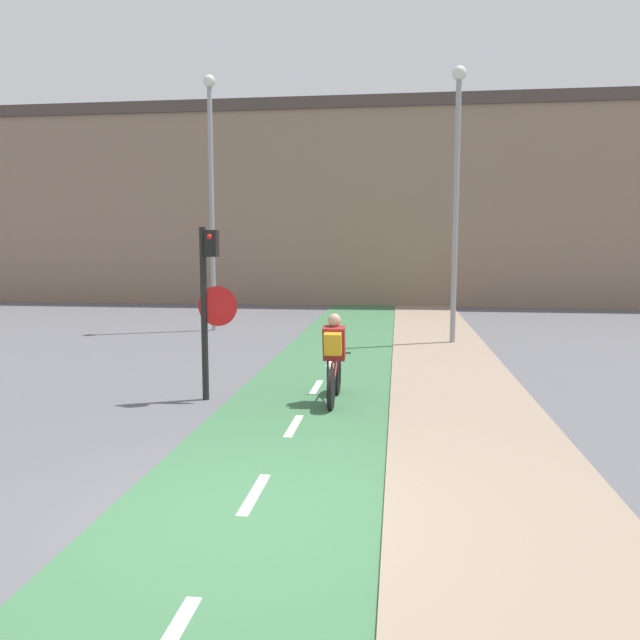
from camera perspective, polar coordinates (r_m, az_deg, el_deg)
ground_plane at (r=6.39m, az=-7.08°, el=-17.38°), size 120.00×120.00×0.00m
bike_lane at (r=6.39m, az=-7.07°, el=-17.28°), size 2.71×60.00×0.02m
sidewalk_strip at (r=6.30m, az=17.31°, el=-17.75°), size 2.40×60.00×0.05m
building_row_background at (r=29.39m, az=4.36°, el=10.37°), size 60.00×5.20×8.81m
traffic_light_pole at (r=10.57m, az=-10.14°, el=2.41°), size 0.67×0.25×2.91m
street_lamp_far at (r=19.44m, az=-9.92°, el=12.57°), size 0.36×0.36×7.60m
street_lamp_sidewalk at (r=16.86m, az=12.38°, el=12.54°), size 0.36×0.36×7.12m
cyclist_near at (r=10.34m, az=1.30°, el=-3.74°), size 0.46×1.71×1.50m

